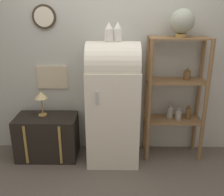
# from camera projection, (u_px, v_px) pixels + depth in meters

# --- Properties ---
(ground_plane) EXTENTS (12.00, 12.00, 0.00)m
(ground_plane) POSITION_uv_depth(u_px,v_px,m) (113.00, 168.00, 3.30)
(ground_plane) COLOR #60564C
(wall_back) EXTENTS (7.00, 0.09, 2.70)m
(wall_back) POSITION_uv_depth(u_px,v_px,m) (113.00, 53.00, 3.39)
(wall_back) COLOR #B7B7AD
(wall_back) RESTS_ON ground_plane
(refrigerator) EXTENTS (0.64, 0.62, 1.55)m
(refrigerator) POSITION_uv_depth(u_px,v_px,m) (113.00, 101.00, 3.27)
(refrigerator) COLOR silver
(refrigerator) RESTS_ON ground_plane
(suitcase_trunk) EXTENTS (0.79, 0.46, 0.58)m
(suitcase_trunk) POSITION_uv_depth(u_px,v_px,m) (47.00, 137.00, 3.48)
(suitcase_trunk) COLOR black
(suitcase_trunk) RESTS_ON ground_plane
(shelf_unit) EXTENTS (0.74, 0.35, 1.58)m
(shelf_unit) POSITION_uv_depth(u_px,v_px,m) (176.00, 92.00, 3.32)
(shelf_unit) COLOR olive
(shelf_unit) RESTS_ON ground_plane
(globe) EXTENTS (0.28, 0.28, 0.32)m
(globe) POSITION_uv_depth(u_px,v_px,m) (182.00, 22.00, 3.02)
(globe) COLOR #AD8942
(globe) RESTS_ON shelf_unit
(vase_left) EXTENTS (0.10, 0.10, 0.22)m
(vase_left) POSITION_uv_depth(u_px,v_px,m) (109.00, 32.00, 2.99)
(vase_left) COLOR white
(vase_left) RESTS_ON refrigerator
(vase_center) EXTENTS (0.09, 0.09, 0.22)m
(vase_center) POSITION_uv_depth(u_px,v_px,m) (118.00, 32.00, 3.00)
(vase_center) COLOR white
(vase_center) RESTS_ON refrigerator
(desk_lamp) EXTENTS (0.16, 0.16, 0.33)m
(desk_lamp) POSITION_uv_depth(u_px,v_px,m) (41.00, 97.00, 3.35)
(desk_lamp) COLOR #AD8942
(desk_lamp) RESTS_ON suitcase_trunk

